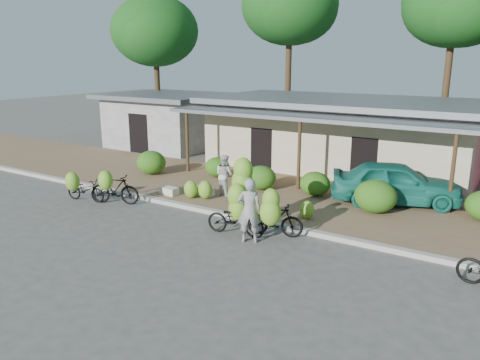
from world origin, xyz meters
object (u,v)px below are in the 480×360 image
object	(u,v)px
vendor	(249,210)
bike_far_left	(83,188)
tree_far_center	(288,4)
sack_far	(169,191)
tree_center_right	(451,4)
bike_left	(114,188)
bike_right	(273,216)
sack_near	(203,192)
bystander	(225,175)
teal_van	(396,183)
bike_center	(239,204)
tree_back_left	(154,30)

from	to	relation	value
vendor	bike_far_left	bearing A→B (deg)	-27.47
tree_far_center	sack_far	bearing A→B (deg)	-82.22
sack_far	vendor	world-z (taller)	vendor
tree_center_right	bike_left	distance (m)	19.11
tree_far_center	tree_center_right	xyz separation A→B (m)	(9.00, 0.50, -0.46)
bike_right	sack_near	bearing A→B (deg)	46.16
bystander	teal_van	bearing A→B (deg)	-142.78
tree_far_center	sack_near	xyz separation A→B (m)	(3.02, -12.81, -8.02)
bystander	sack_near	bearing A→B (deg)	51.57
bike_far_left	teal_van	xyz separation A→B (m)	(9.94, 5.60, 0.37)
teal_van	bike_right	bearing A→B (deg)	135.87
sack_near	teal_van	bearing A→B (deg)	24.24
sack_far	teal_van	xyz separation A→B (m)	(7.63, 3.47, 0.63)
tree_center_right	vendor	distance (m)	17.63
teal_van	sack_far	bearing A→B (deg)	94.11
bike_center	sack_far	bearing A→B (deg)	60.62
tree_far_center	bike_far_left	distance (m)	17.36
sack_far	teal_van	bearing A→B (deg)	24.45
tree_center_right	bike_far_left	xyz separation A→B (m)	(-9.48, -16.02, -7.31)
tree_far_center	bike_left	world-z (taller)	tree_far_center
sack_far	bike_center	bearing A→B (deg)	-21.39
tree_back_left	teal_van	bearing A→B (deg)	-21.60
tree_back_left	vendor	world-z (taller)	tree_back_left
sack_near	bike_center	bearing A→B (deg)	-36.12
tree_center_right	bike_far_left	distance (m)	20.00
bike_far_left	bystander	bearing A→B (deg)	-62.47
bike_far_left	sack_far	xyz separation A→B (m)	(2.31, 2.13, -0.26)
tree_back_left	bike_left	size ratio (longest dim) A/B	4.72
bike_right	sack_near	world-z (taller)	bike_right
bike_right	sack_far	bearing A→B (deg)	56.94
tree_back_left	sack_far	size ratio (longest dim) A/B	12.09
sack_near	vendor	xyz separation A→B (m)	(3.74, -2.76, 0.69)
tree_back_left	bike_right	world-z (taller)	tree_back_left
tree_center_right	teal_van	size ratio (longest dim) A/B	2.18
bike_far_left	bystander	size ratio (longest dim) A/B	1.09
tree_back_left	bike_far_left	bearing A→B (deg)	-59.00
tree_back_left	sack_near	distance (m)	16.20
bike_left	tree_far_center	bearing A→B (deg)	-18.14
sack_far	bike_left	bearing A→B (deg)	-121.96
tree_back_left	bike_left	bearing A→B (deg)	-54.30
teal_van	tree_back_left	bearing A→B (deg)	48.05
tree_back_left	sack_far	world-z (taller)	tree_back_left
bike_far_left	bike_right	world-z (taller)	bike_right
tree_back_left	sack_far	xyz separation A→B (m)	(9.83, -10.38, -6.69)
sack_near	bystander	distance (m)	1.05
tree_center_right	teal_van	xyz separation A→B (m)	(0.46, -10.41, -6.94)
bike_far_left	teal_van	world-z (taller)	teal_van
tree_far_center	sack_near	distance (m)	15.41
tree_far_center	bystander	bearing A→B (deg)	-73.32
teal_van	bike_center	bearing A→B (deg)	126.40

